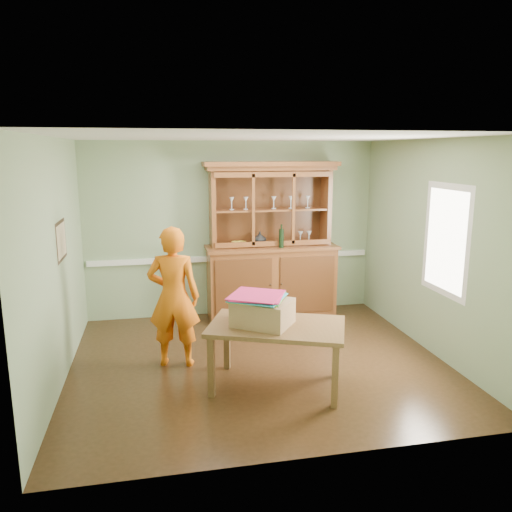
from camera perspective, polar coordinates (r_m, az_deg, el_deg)
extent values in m
plane|color=#422915|center=(6.28, 0.29, -12.04)|extent=(4.50, 4.50, 0.00)
plane|color=white|center=(5.74, 0.32, 13.44)|extent=(4.50, 4.50, 0.00)
plane|color=#8BA57C|center=(7.80, -2.71, 3.06)|extent=(4.50, 0.00, 4.50)
plane|color=#8BA57C|center=(5.84, -21.85, -0.79)|extent=(0.00, 4.00, 4.00)
plane|color=#8BA57C|center=(6.68, 19.54, 0.90)|extent=(0.00, 4.00, 4.00)
plane|color=#8BA57C|center=(3.98, 6.24, -5.65)|extent=(4.50, 0.00, 4.50)
cube|color=white|center=(7.85, -2.65, -0.21)|extent=(4.41, 0.05, 0.08)
cube|color=black|center=(6.09, -21.33, 1.66)|extent=(0.03, 0.60, 0.46)
cube|color=beige|center=(6.09, -21.27, 1.67)|extent=(0.01, 0.52, 0.38)
cube|color=white|center=(6.40, 20.85, 1.70)|extent=(0.03, 0.96, 1.36)
cube|color=white|center=(6.40, 20.80, 1.70)|extent=(0.01, 0.80, 1.20)
cube|color=brown|center=(7.78, 1.74, -3.03)|extent=(1.95, 0.60, 1.08)
cube|color=brown|center=(7.65, 1.79, 1.03)|extent=(2.02, 0.66, 0.04)
cube|color=#5D3016|center=(7.84, 1.33, 5.67)|extent=(1.84, 0.04, 1.14)
cube|color=brown|center=(7.50, -5.01, 5.35)|extent=(0.07, 0.41, 1.14)
cube|color=brown|center=(7.90, 7.95, 5.61)|extent=(0.07, 0.41, 1.14)
cube|color=brown|center=(7.61, 1.67, 10.02)|extent=(1.95, 0.48, 0.07)
cube|color=brown|center=(7.59, 1.70, 10.51)|extent=(2.04, 0.52, 0.07)
cube|color=brown|center=(7.66, 1.64, 5.32)|extent=(1.71, 0.36, 0.03)
imported|color=#B2B2B7|center=(7.69, 0.44, 2.04)|extent=(0.20, 0.20, 0.21)
imported|color=gold|center=(7.64, -1.95, 1.41)|extent=(0.23, 0.23, 0.06)
cylinder|color=black|center=(7.47, 2.92, 2.28)|extent=(0.08, 0.08, 0.35)
cube|color=brown|center=(5.43, 2.39, -8.06)|extent=(1.65, 1.33, 0.05)
cube|color=brown|center=(5.36, -5.15, -12.49)|extent=(0.09, 0.09, 0.67)
cube|color=brown|center=(6.00, -3.33, -9.76)|extent=(0.09, 0.09, 0.67)
cube|color=brown|center=(5.20, 9.02, -13.44)|extent=(0.09, 0.09, 0.67)
cube|color=brown|center=(5.85, 9.19, -10.48)|extent=(0.09, 0.09, 0.67)
cube|color=#9F7D52|center=(5.37, 0.77, -6.47)|extent=(0.75, 0.72, 0.27)
cube|color=yellow|center=(5.36, 0.31, -4.91)|extent=(0.70, 0.70, 0.01)
cube|color=#39C455|center=(5.36, 0.31, -4.82)|extent=(0.70, 0.70, 0.01)
cube|color=#2AB8CA|center=(5.36, 0.31, -4.73)|extent=(0.70, 0.70, 0.01)
cube|color=pink|center=(5.36, 0.31, -4.63)|extent=(0.70, 0.70, 0.01)
cube|color=#CC1F61|center=(5.35, 0.31, -4.54)|extent=(0.70, 0.70, 0.01)
cube|color=#CB1F58|center=(5.35, 0.31, -4.45)|extent=(0.70, 0.70, 0.01)
imported|color=orange|center=(6.02, -9.39, -4.64)|extent=(0.69, 0.53, 1.70)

